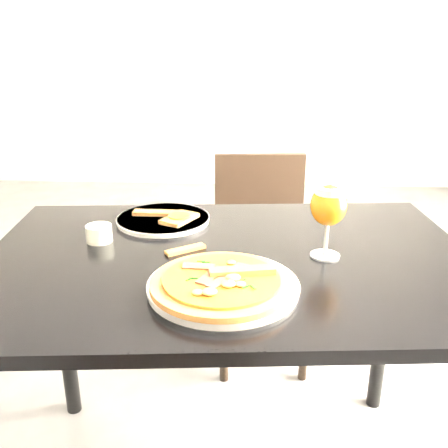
# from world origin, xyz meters

# --- Properties ---
(ground) EXTENTS (6.00, 6.00, 0.00)m
(ground) POSITION_xyz_m (0.00, 0.00, 0.00)
(ground) COLOR #57575A
(ground) RESTS_ON ground
(dining_table) EXTENTS (1.26, 0.90, 0.75)m
(dining_table) POSITION_xyz_m (0.35, -0.25, 0.66)
(dining_table) COLOR black
(dining_table) RESTS_ON ground
(chair_far) EXTENTS (0.41, 0.41, 0.82)m
(chair_far) POSITION_xyz_m (0.44, 0.47, 0.45)
(chair_far) COLOR black
(chair_far) RESTS_ON ground
(plate_main) EXTENTS (0.40, 0.40, 0.02)m
(plate_main) POSITION_xyz_m (0.34, -0.42, 0.76)
(plate_main) COLOR white
(plate_main) RESTS_ON dining_table
(pizza) EXTENTS (0.30, 0.30, 0.03)m
(pizza) POSITION_xyz_m (0.34, -0.44, 0.78)
(pizza) COLOR brown
(pizza) RESTS_ON plate_main
(plate_second) EXTENTS (0.32, 0.32, 0.01)m
(plate_second) POSITION_xyz_m (0.15, -0.02, 0.76)
(plate_second) COLOR white
(plate_second) RESTS_ON dining_table
(crust_scraps) EXTENTS (0.20, 0.13, 0.02)m
(crust_scraps) POSITION_xyz_m (0.17, -0.03, 0.77)
(crust_scraps) COLOR brown
(crust_scraps) RESTS_ON plate_second
(loose_crust) EXTENTS (0.10, 0.08, 0.01)m
(loose_crust) POSITION_xyz_m (0.24, -0.22, 0.75)
(loose_crust) COLOR brown
(loose_crust) RESTS_ON dining_table
(sauce_cup) EXTENTS (0.07, 0.07, 0.04)m
(sauce_cup) POSITION_xyz_m (0.01, -0.17, 0.77)
(sauce_cup) COLOR silver
(sauce_cup) RESTS_ON dining_table
(beer_glass) EXTENTS (0.09, 0.09, 0.18)m
(beer_glass) POSITION_xyz_m (0.58, -0.24, 0.88)
(beer_glass) COLOR #B0B6B9
(beer_glass) RESTS_ON dining_table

